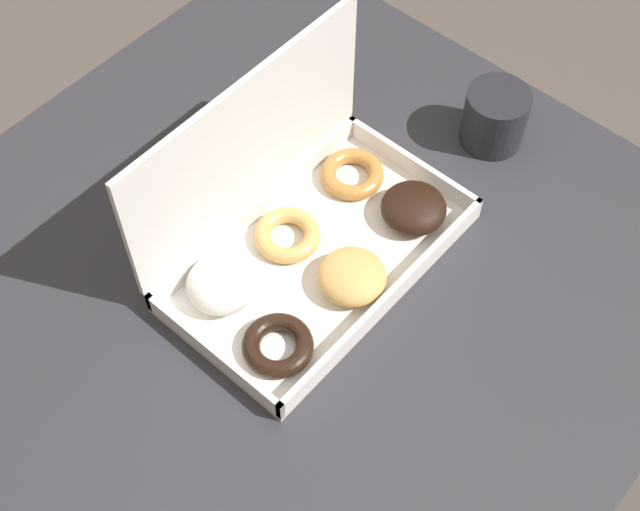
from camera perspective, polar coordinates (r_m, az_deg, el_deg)
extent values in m
plane|color=#564C44|center=(1.88, -1.65, -14.34)|extent=(8.00, 8.00, 0.00)
cube|color=#2D2D33|center=(1.19, -2.52, -2.18)|extent=(1.05, 0.98, 0.03)
cylinder|color=#2D2D33|center=(1.89, -2.19, 8.51)|extent=(0.06, 0.06, 0.74)
cube|color=silver|center=(1.19, 0.00, -0.34)|extent=(0.41, 0.23, 0.01)
cube|color=white|center=(1.14, 4.26, -2.94)|extent=(0.41, 0.01, 0.03)
cube|color=white|center=(1.22, -3.97, 3.05)|extent=(0.41, 0.01, 0.03)
cube|color=white|center=(1.11, -6.86, -6.28)|extent=(0.01, 0.23, 0.03)
cube|color=white|center=(1.28, 5.96, 5.77)|extent=(0.01, 0.23, 0.03)
cube|color=white|center=(1.13, -4.64, 7.10)|extent=(0.41, 0.01, 0.22)
torus|color=black|center=(1.11, -2.72, -5.76)|extent=(0.09, 0.09, 0.02)
ellipsoid|color=tan|center=(1.15, 2.06, -1.35)|extent=(0.09, 0.09, 0.04)
ellipsoid|color=black|center=(1.22, 6.01, 3.04)|extent=(0.09, 0.09, 0.04)
ellipsoid|color=white|center=(1.15, -6.34, -1.84)|extent=(0.09, 0.09, 0.05)
torus|color=tan|center=(1.20, -2.11, 1.31)|extent=(0.09, 0.09, 0.02)
torus|color=#B77A38|center=(1.27, 2.08, 5.23)|extent=(0.09, 0.09, 0.02)
cylinder|color=#232328|center=(1.32, 11.12, 8.67)|extent=(0.09, 0.09, 0.09)
cylinder|color=black|center=(1.29, 11.42, 9.88)|extent=(0.08, 0.08, 0.01)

